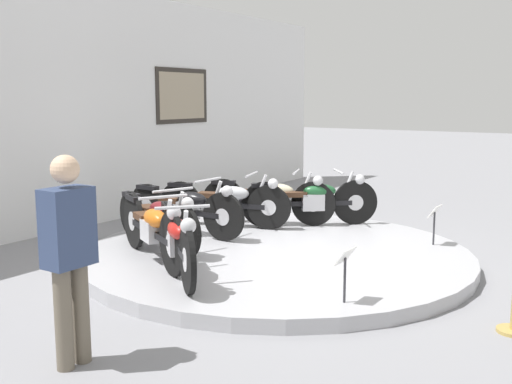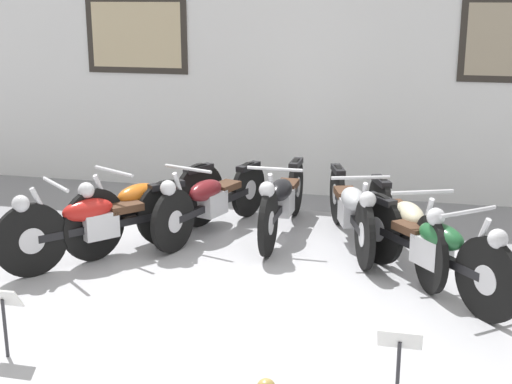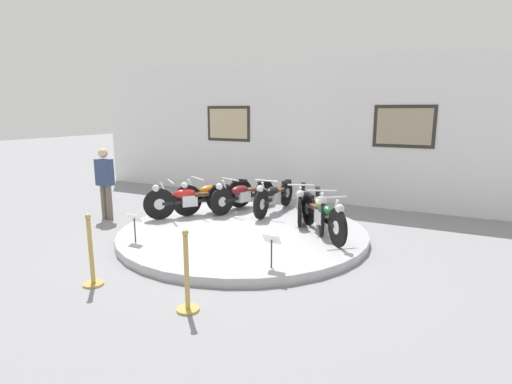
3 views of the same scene
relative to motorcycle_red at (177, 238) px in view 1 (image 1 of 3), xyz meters
The scene contains 13 objects.
ground_plane 1.61m from the motorcycle_red, 11.40° to the right, with size 60.00×60.00×0.00m, color gray.
display_platform 1.58m from the motorcycle_red, 11.40° to the right, with size 4.73×4.73×0.15m, color #ADADB2.
back_wall 3.88m from the motorcycle_red, 66.09° to the left, with size 14.00×0.22×3.69m.
motorcycle_red is the anchor object (origin of this frame).
motorcycle_orange 0.62m from the motorcycle_red, 67.61° to the left, with size 0.99×1.82×0.82m.
motorcycle_maroon 1.25m from the motorcycle_red, 52.00° to the left, with size 0.72×1.88×0.78m.
motorcycle_black 1.87m from the motorcycle_red, 37.50° to the left, with size 0.54×1.99×0.80m.
motorcycle_silver 2.41m from the motorcycle_red, 24.24° to the left, with size 0.71×1.91×0.79m.
motorcycle_cream 2.78m from the motorcycle_red, 11.88° to the left, with size 0.80×1.88×0.80m.
motorcycle_green 2.97m from the motorcycle_red, ahead, with size 1.34×1.56×0.80m.
info_placard_front_left 1.85m from the motorcycle_red, 84.36° to the right, with size 0.26×0.11×0.51m.
info_placard_front_centre 3.34m from the motorcycle_red, 33.41° to the right, with size 0.26×0.11×0.51m.
visitor_standing 1.96m from the motorcycle_red, 162.67° to the right, with size 0.36×0.22×1.59m.
Camera 1 is at (-6.10, -3.77, 1.99)m, focal length 42.00 mm.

